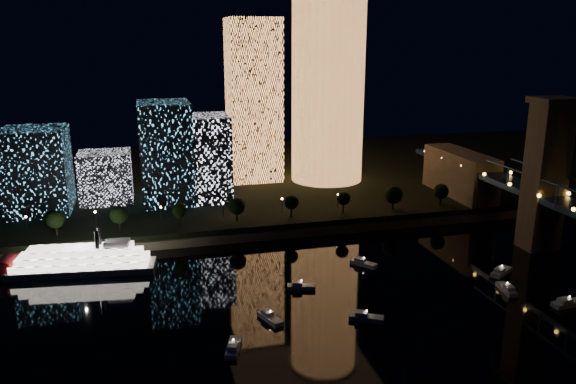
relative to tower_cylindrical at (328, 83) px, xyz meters
name	(u,v)px	position (x,y,z in m)	size (l,w,h in m)	color
ground	(434,351)	(-19.98, -138.77, -48.67)	(520.00, 520.00, 0.00)	black
far_bank	(274,176)	(-19.98, 21.23, -46.17)	(420.00, 160.00, 5.00)	black
seawall	(322,229)	(-19.98, -56.77, -47.17)	(420.00, 6.00, 3.00)	#6B5E4C
tower_cylindrical	(328,83)	(0.00, 0.00, 0.00)	(34.00, 34.00, 87.09)	#EB924B
tower_rectangular	(254,101)	(-31.51, 10.05, -7.96)	(22.45, 22.45, 71.42)	#EB924B
midrise_blocks	(137,161)	(-83.54, -17.93, -27.07)	(82.76, 28.49, 39.32)	white
riverboat	(75,261)	(-102.50, -72.33, -45.14)	(46.50, 14.87, 13.77)	silver
motorboats	(391,322)	(-24.40, -125.08, -47.85)	(100.23, 85.81, 2.78)	silver
esplanade_trees	(250,205)	(-45.26, -50.77, -38.20)	(165.55, 6.90, 8.95)	black
street_lamps	(223,206)	(-53.98, -44.77, -39.65)	(132.70, 0.70, 5.65)	black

